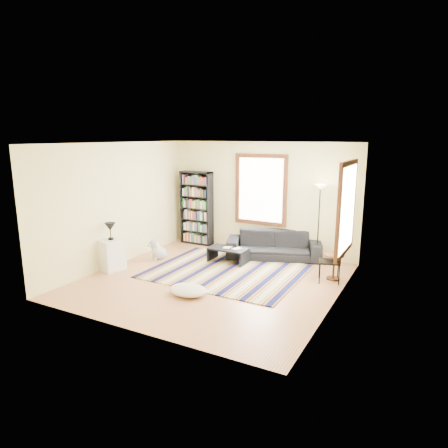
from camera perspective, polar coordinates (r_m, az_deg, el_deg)
The scene contains 21 objects.
floor at distance 8.42m, azimuth -1.63°, elevation -8.32°, with size 5.00×5.00×0.10m, color tan.
ceiling at distance 7.87m, azimuth -1.76°, elevation 11.83°, with size 5.00×5.00×0.10m, color white.
wall_back at distance 10.27m, azimuth 5.42°, elevation 3.83°, with size 5.00×0.10×2.80m, color beige.
wall_front at distance 6.00m, azimuth -13.91°, elevation -2.79°, with size 5.00×0.10×2.80m, color beige.
wall_left at distance 9.53m, azimuth -15.13°, elevation 2.76°, with size 0.10×5.00×2.80m, color beige.
wall_right at distance 7.12m, azimuth 16.40°, elevation -0.52°, with size 0.10×5.00×2.80m, color beige.
window_back at distance 10.17m, azimuth 5.27°, elevation 4.88°, with size 1.20×0.06×1.60m, color white.
window_right at distance 7.87m, azimuth 17.14°, elevation 2.12°, with size 0.06×1.20×1.60m, color white.
rug at distance 8.89m, azimuth 0.29°, elevation -6.76°, with size 3.24×2.59×0.02m, color #0C103D.
sofa at distance 9.84m, azimuth 7.12°, elevation -2.98°, with size 0.88×2.26×0.66m, color black.
bookshelf at distance 10.97m, azimuth -3.93°, elevation 2.29°, with size 0.90×0.30×2.00m, color black.
coffee_table at distance 9.45m, azimuth 0.62°, elevation -4.49°, with size 0.90×0.50×0.36m, color black.
book_a at distance 9.44m, azimuth 0.08°, elevation -3.30°, with size 0.16×0.21×0.02m, color beige.
book_b at distance 9.37m, azimuth 1.58°, elevation -3.44°, with size 0.15×0.20×0.02m, color beige.
floor_cushion at distance 7.66m, azimuth -5.14°, elevation -9.39°, with size 0.75×0.56×0.19m, color beige.
floor_lamp at distance 9.48m, azimuth 13.34°, elevation -0.08°, with size 0.30×0.30×1.86m, color black, non-canonical shape.
side_table at distance 8.66m, azimuth 15.40°, elevation -5.92°, with size 0.40×0.40×0.54m, color #4E2713.
folding_chair at distance 8.46m, azimuth 14.85°, elevation -5.21°, with size 0.42×0.40×0.86m, color black.
white_cabinet at distance 9.24m, azimuth -15.72°, elevation -4.26°, with size 0.38×0.50×0.70m, color silver.
table_lamp at distance 9.11m, azimuth -15.92°, elevation -1.00°, with size 0.24×0.24×0.38m, color black, non-canonical shape.
dog at distance 9.82m, azimuth -9.24°, elevation -3.56°, with size 0.36×0.50×0.50m, color silver, non-canonical shape.
Camera 1 is at (3.92, -6.82, 2.95)m, focal length 32.00 mm.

